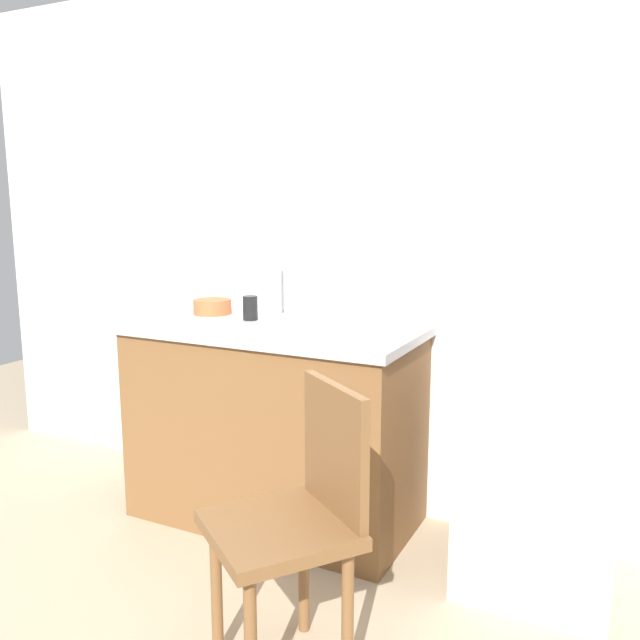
# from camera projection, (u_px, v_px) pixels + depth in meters

# --- Properties ---
(ground_plane) EXTENTS (8.00, 8.00, 0.00)m
(ground_plane) POSITION_uv_depth(u_px,v_px,m) (289.00, 622.00, 2.26)
(ground_plane) COLOR tan
(back_wall) EXTENTS (4.80, 0.10, 2.46)m
(back_wall) POSITION_uv_depth(u_px,v_px,m) (396.00, 245.00, 2.92)
(back_wall) COLOR silver
(back_wall) RESTS_ON ground_plane
(cabinet_base) EXTENTS (1.24, 0.60, 0.85)m
(cabinet_base) POSITION_uv_depth(u_px,v_px,m) (275.00, 427.00, 2.95)
(cabinet_base) COLOR brown
(cabinet_base) RESTS_ON ground_plane
(countertop) EXTENTS (1.28, 0.64, 0.04)m
(countertop) POSITION_uv_depth(u_px,v_px,m) (274.00, 329.00, 2.87)
(countertop) COLOR #B7B7BC
(countertop) RESTS_ON cabinet_base
(faucet) EXTENTS (0.02, 0.02, 0.24)m
(faucet) POSITION_uv_depth(u_px,v_px,m) (279.00, 289.00, 3.11)
(faucet) COLOR #B7B7BC
(faucet) RESTS_ON countertop
(refrigerator) EXTENTS (0.53, 0.59, 1.24)m
(refrigerator) POSITION_uv_depth(u_px,v_px,m) (546.00, 424.00, 2.41)
(refrigerator) COLOR white
(refrigerator) RESTS_ON ground_plane
(chair) EXTENTS (0.56, 0.56, 0.89)m
(chair) POSITION_uv_depth(u_px,v_px,m) (298.00, 516.00, 1.96)
(chair) COLOR brown
(chair) RESTS_ON ground_plane
(dish_tray) EXTENTS (0.28, 0.20, 0.05)m
(dish_tray) POSITION_uv_depth(u_px,v_px,m) (314.00, 322.00, 2.80)
(dish_tray) COLOR white
(dish_tray) RESTS_ON countertop
(terracotta_bowl) EXTENTS (0.18, 0.18, 0.07)m
(terracotta_bowl) POSITION_uv_depth(u_px,v_px,m) (212.00, 307.00, 3.14)
(terracotta_bowl) COLOR #B25B33
(terracotta_bowl) RESTS_ON countertop
(cup_white) EXTENTS (0.08, 0.08, 0.10)m
(cup_white) POSITION_uv_depth(u_px,v_px,m) (382.00, 318.00, 2.73)
(cup_white) COLOR white
(cup_white) RESTS_ON countertop
(cup_black) EXTENTS (0.07, 0.07, 0.11)m
(cup_black) POSITION_uv_depth(u_px,v_px,m) (250.00, 308.00, 2.97)
(cup_black) COLOR black
(cup_black) RESTS_ON countertop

